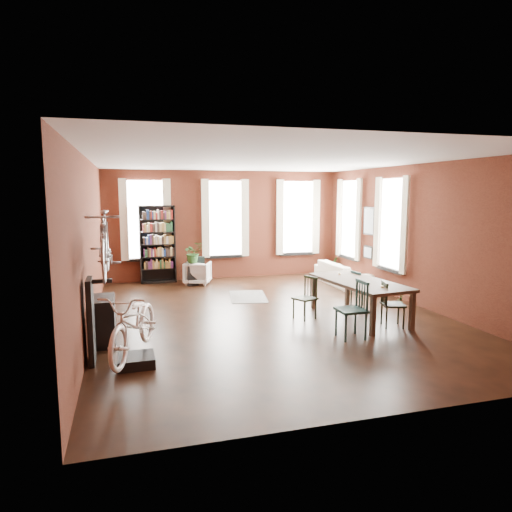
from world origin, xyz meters
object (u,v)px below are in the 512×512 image
object	(u,v)px
white_armchair	(198,272)
dining_chair_b	(305,298)
bookshelf	(158,244)
dining_chair_c	(393,304)
plant_stand	(192,274)
console_table	(103,321)
cream_sofa	(342,270)
dining_chair_a	(351,310)
bicycle_floor	(133,293)
dining_table	(359,300)
bike_trainer	(136,360)
dining_chair_d	(361,290)

from	to	relation	value
white_armchair	dining_chair_b	bearing A→B (deg)	132.59
bookshelf	dining_chair_c	bearing A→B (deg)	-54.74
white_armchair	bookshelf	bearing A→B (deg)	-6.08
plant_stand	console_table	bearing A→B (deg)	-115.32
dining_chair_c	cream_sofa	distance (m)	4.10
dining_chair_a	bicycle_floor	world-z (taller)	bicycle_floor
dining_chair_b	console_table	size ratio (longest dim) A/B	1.07
dining_chair_c	console_table	distance (m)	5.32
dining_table	bookshelf	xyz separation A→B (m)	(-3.67, 4.99, 0.71)
white_armchair	cream_sofa	bearing A→B (deg)	-174.42
bookshelf	dining_chair_a	bearing A→B (deg)	-64.36
dining_table	bike_trainer	bearing A→B (deg)	-168.72
dining_chair_b	console_table	distance (m)	3.92
bicycle_floor	dining_chair_a	bearing A→B (deg)	24.07
dining_chair_a	plant_stand	xyz separation A→B (m)	(-2.05, 5.45, -0.20)
console_table	bicycle_floor	size ratio (longest dim) A/B	0.43
dining_chair_c	dining_table	bearing A→B (deg)	41.62
dining_chair_c	white_armchair	world-z (taller)	dining_chair_c
dining_chair_d	bike_trainer	size ratio (longest dim) A/B	1.57
cream_sofa	bike_trainer	distance (m)	7.41
bike_trainer	dining_chair_d	bearing A→B (deg)	23.71
dining_table	bicycle_floor	world-z (taller)	bicycle_floor
bike_trainer	bicycle_floor	world-z (taller)	bicycle_floor
dining_chair_b	bookshelf	xyz separation A→B (m)	(-2.61, 4.71, 0.67)
bookshelf	bike_trainer	size ratio (longest dim) A/B	4.13
dining_chair_d	dining_chair_c	bearing A→B (deg)	167.49
plant_stand	dining_chair_c	bearing A→B (deg)	-58.08
console_table	bookshelf	bearing A→B (deg)	76.17
console_table	plant_stand	xyz separation A→B (m)	(2.16, 4.56, -0.09)
dining_chair_b	bicycle_floor	size ratio (longest dim) A/B	0.45
bookshelf	white_armchair	distance (m)	1.40
dining_chair_d	bike_trainer	bearing A→B (deg)	106.07
dining_chair_d	bike_trainer	xyz separation A→B (m)	(-4.91, -2.16, -0.34)
dining_chair_b	white_armchair	world-z (taller)	dining_chair_b
dining_table	plant_stand	xyz separation A→B (m)	(-2.80, 4.35, -0.08)
dining_chair_c	white_armchair	bearing A→B (deg)	45.46
white_armchair	cream_sofa	distance (m)	4.07
dining_chair_a	bike_trainer	world-z (taller)	dining_chair_a
dining_table	bookshelf	bearing A→B (deg)	120.00
cream_sofa	bicycle_floor	xyz separation A→B (m)	(-5.72, -4.68, 0.69)
dining_chair_c	dining_chair_b	bearing A→B (deg)	70.53
dining_chair_d	cream_sofa	world-z (taller)	dining_chair_d
dining_table	white_armchair	bearing A→B (deg)	114.33
cream_sofa	console_table	world-z (taller)	cream_sofa
dining_table	dining_chair_a	bearing A→B (deg)	-130.57
dining_chair_a	dining_chair_d	world-z (taller)	dining_chair_a
bookshelf	bicycle_floor	size ratio (longest dim) A/B	1.17
dining_chair_a	cream_sofa	xyz separation A→B (m)	(2.03, 4.39, -0.10)
bike_trainer	plant_stand	distance (m)	6.00
console_table	dining_chair_b	bearing A→B (deg)	7.23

